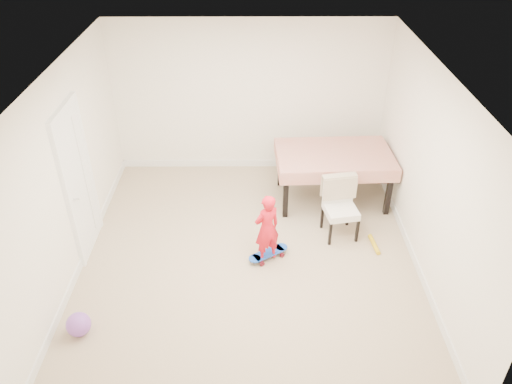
{
  "coord_description": "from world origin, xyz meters",
  "views": [
    {
      "loc": [
        0.07,
        -5.22,
        4.52
      ],
      "look_at": [
        0.1,
        0.2,
        0.95
      ],
      "focal_mm": 35.0,
      "sensor_mm": 36.0,
      "label": 1
    }
  ],
  "objects_px": {
    "skateboard": "(268,255)",
    "child": "(267,230)",
    "dining_chair": "(341,209)",
    "dining_table": "(332,176)",
    "balloon": "(79,324)"
  },
  "relations": [
    {
      "from": "skateboard",
      "to": "balloon",
      "type": "distance_m",
      "value": 2.56
    },
    {
      "from": "dining_table",
      "to": "dining_chair",
      "type": "bearing_deg",
      "value": -92.72
    },
    {
      "from": "dining_table",
      "to": "dining_chair",
      "type": "xyz_separation_m",
      "value": [
        -0.01,
        -0.94,
        0.04
      ]
    },
    {
      "from": "dining_chair",
      "to": "child",
      "type": "bearing_deg",
      "value": -162.24
    },
    {
      "from": "child",
      "to": "balloon",
      "type": "distance_m",
      "value": 2.54
    },
    {
      "from": "dining_table",
      "to": "balloon",
      "type": "xyz_separation_m",
      "value": [
        -3.24,
        -2.76,
        -0.28
      ]
    },
    {
      "from": "skateboard",
      "to": "balloon",
      "type": "height_order",
      "value": "balloon"
    },
    {
      "from": "dining_table",
      "to": "dining_chair",
      "type": "height_order",
      "value": "dining_chair"
    },
    {
      "from": "dining_chair",
      "to": "child",
      "type": "relative_size",
      "value": 0.9
    },
    {
      "from": "child",
      "to": "balloon",
      "type": "xyz_separation_m",
      "value": [
        -2.17,
        -1.26,
        -0.36
      ]
    },
    {
      "from": "skateboard",
      "to": "child",
      "type": "bearing_deg",
      "value": -151.72
    },
    {
      "from": "skateboard",
      "to": "child",
      "type": "distance_m",
      "value": 0.46
    },
    {
      "from": "dining_table",
      "to": "skateboard",
      "type": "distance_m",
      "value": 1.82
    },
    {
      "from": "dining_chair",
      "to": "skateboard",
      "type": "xyz_separation_m",
      "value": [
        -1.03,
        -0.51,
        -0.41
      ]
    },
    {
      "from": "dining_chair",
      "to": "child",
      "type": "distance_m",
      "value": 1.2
    }
  ]
}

